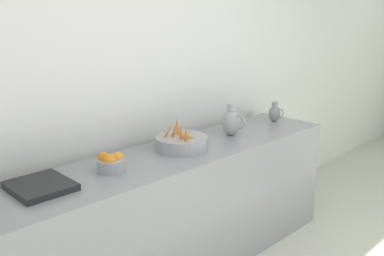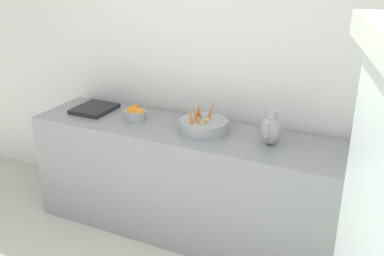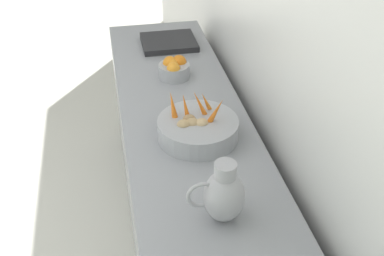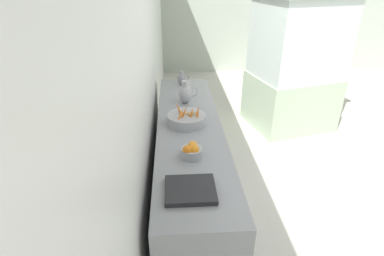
{
  "view_description": "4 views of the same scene",
  "coord_description": "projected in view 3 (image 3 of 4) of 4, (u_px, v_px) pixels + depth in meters",
  "views": [
    {
      "loc": [
        0.53,
        -1.91,
        1.85
      ],
      "look_at": [
        -1.35,
        -0.07,
        1.13
      ],
      "focal_mm": 39.7,
      "sensor_mm": 36.0,
      "label": 1
    },
    {
      "loc": [
        1.25,
        1.26,
        2.17
      ],
      "look_at": [
        -1.37,
        0.02,
        1.01
      ],
      "focal_mm": 40.97,
      "sensor_mm": 36.0,
      "label": 2
    },
    {
      "loc": [
        -1.19,
        1.76,
        2.18
      ],
      "look_at": [
        -1.53,
        0.05,
        0.98
      ],
      "focal_mm": 44.19,
      "sensor_mm": 36.0,
      "label": 3
    },
    {
      "loc": [
        -1.67,
        -2.64,
        2.25
      ],
      "look_at": [
        -1.52,
        -0.23,
        0.99
      ],
      "focal_mm": 28.83,
      "sensor_mm": 36.0,
      "label": 4
    }
  ],
  "objects": [
    {
      "name": "prep_counter",
      "position": [
        191.0,
        205.0,
        2.46
      ],
      "size": [
        0.62,
        2.73,
        0.91
      ],
      "primitive_type": "cube",
      "color": "gray",
      "rests_on": "ground_plane"
    },
    {
      "name": "metal_pitcher_tall",
      "position": [
        223.0,
        194.0,
        1.69
      ],
      "size": [
        0.21,
        0.15,
        0.25
      ],
      "color": "#A3A3A8",
      "rests_on": "prep_counter"
    },
    {
      "name": "counter_sink_basin",
      "position": [
        169.0,
        42.0,
        3.01
      ],
      "size": [
        0.34,
        0.3,
        0.04
      ],
      "primitive_type": "cube",
      "color": "#232326",
      "rests_on": "prep_counter"
    },
    {
      "name": "tile_wall_left",
      "position": [
        346.0,
        58.0,
        1.53
      ],
      "size": [
        0.1,
        8.38,
        3.0
      ],
      "primitive_type": "cube",
      "color": "white",
      "rests_on": "ground_plane"
    },
    {
      "name": "vegetable_colander",
      "position": [
        198.0,
        128.0,
        2.15
      ],
      "size": [
        0.37,
        0.37,
        0.22
      ],
      "color": "#9EA0A5",
      "rests_on": "prep_counter"
    },
    {
      "name": "orange_bowl",
      "position": [
        174.0,
        68.0,
        2.63
      ],
      "size": [
        0.17,
        0.17,
        0.12
      ],
      "color": "#9EA0A5",
      "rests_on": "prep_counter"
    }
  ]
}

